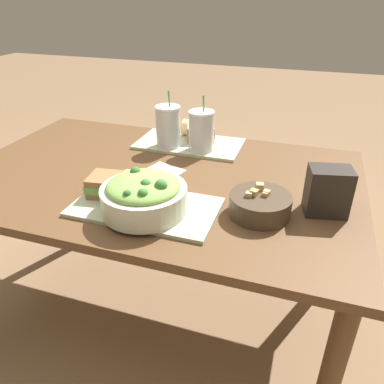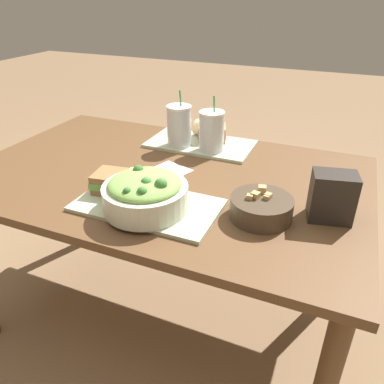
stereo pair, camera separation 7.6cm
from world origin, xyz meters
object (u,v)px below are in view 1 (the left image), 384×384
(drink_cup_dark, at_px, (168,128))
(salad_bowl, at_px, (144,194))
(napkin_folded, at_px, (165,170))
(sandwich_far, at_px, (200,132))
(soup_bowl, at_px, (260,204))
(sandwich_near, at_px, (109,185))
(chip_bag, at_px, (328,191))
(baguette_far, at_px, (193,128))
(baguette_near, at_px, (142,181))
(drink_cup_red, at_px, (201,132))

(drink_cup_dark, bearing_deg, salad_bowl, -76.52)
(salad_bowl, height_order, napkin_folded, salad_bowl)
(sandwich_far, bearing_deg, salad_bowl, -108.33)
(soup_bowl, distance_m, napkin_folded, 0.43)
(drink_cup_dark, bearing_deg, sandwich_near, -93.88)
(soup_bowl, relative_size, chip_bag, 1.26)
(drink_cup_dark, bearing_deg, baguette_far, 66.29)
(drink_cup_dark, bearing_deg, soup_bowl, -41.75)
(soup_bowl, height_order, baguette_near, soup_bowl)
(salad_bowl, xyz_separation_m, baguette_far, (-0.06, 0.65, -0.02))
(napkin_folded, bearing_deg, salad_bowl, -79.50)
(baguette_near, distance_m, drink_cup_dark, 0.40)
(soup_bowl, distance_m, baguette_far, 0.66)
(drink_cup_dark, relative_size, napkin_folded, 1.51)
(sandwich_far, distance_m, chip_bag, 0.69)
(salad_bowl, relative_size, baguette_far, 2.43)
(sandwich_far, xyz_separation_m, baguette_far, (-0.04, 0.03, 0.00))
(salad_bowl, distance_m, drink_cup_dark, 0.52)
(baguette_near, distance_m, napkin_folded, 0.19)
(napkin_folded, bearing_deg, chip_bag, -11.80)
(baguette_far, distance_m, drink_cup_dark, 0.16)
(sandwich_far, bearing_deg, sandwich_near, -123.42)
(baguette_near, height_order, baguette_far, same)
(baguette_near, relative_size, drink_cup_dark, 0.49)
(drink_cup_dark, relative_size, drink_cup_red, 1.03)
(soup_bowl, height_order, drink_cup_dark, drink_cup_dark)
(sandwich_near, bearing_deg, napkin_folded, 59.77)
(baguette_near, bearing_deg, soup_bowl, -96.04)
(sandwich_far, relative_size, chip_bag, 1.01)
(baguette_near, bearing_deg, salad_bowl, -157.79)
(sandwich_near, bearing_deg, drink_cup_dark, 77.87)
(baguette_far, relative_size, chip_bag, 0.72)
(drink_cup_red, bearing_deg, baguette_near, -101.22)
(sandwich_far, height_order, baguette_far, baguette_far)
(drink_cup_red, bearing_deg, drink_cup_dark, 180.00)
(sandwich_near, relative_size, baguette_near, 1.22)
(baguette_far, relative_size, drink_cup_red, 0.46)
(baguette_far, bearing_deg, salad_bowl, -162.06)
(baguette_near, bearing_deg, napkin_folded, -6.18)
(salad_bowl, xyz_separation_m, chip_bag, (0.51, 0.18, 0.01))
(napkin_folded, bearing_deg, drink_cup_red, 69.81)
(soup_bowl, xyz_separation_m, drink_cup_dark, (-0.45, 0.40, 0.06))
(soup_bowl, xyz_separation_m, sandwich_near, (-0.48, -0.05, 0.01))
(drink_cup_red, bearing_deg, chip_bag, -33.71)
(salad_bowl, xyz_separation_m, drink_cup_red, (0.02, 0.50, 0.02))
(sandwich_near, distance_m, napkin_folded, 0.26)
(napkin_folded, bearing_deg, sandwich_far, 83.07)
(salad_bowl, bearing_deg, baguette_far, 95.15)
(drink_cup_red, bearing_deg, napkin_folded, -110.19)
(baguette_far, height_order, drink_cup_dark, drink_cup_dark)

